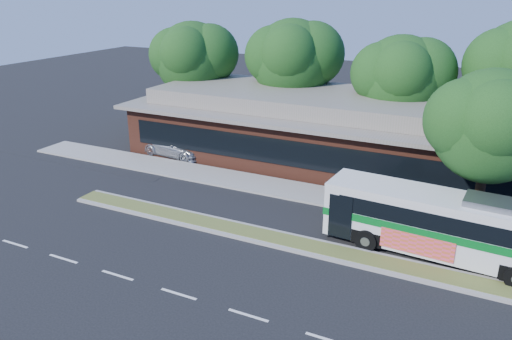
{
  "coord_description": "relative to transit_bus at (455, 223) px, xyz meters",
  "views": [
    {
      "loc": [
        6.83,
        -18.33,
        11.13
      ],
      "look_at": [
        -3.99,
        3.8,
        2.0
      ],
      "focal_mm": 35.0,
      "sensor_mm": 36.0,
      "label": 1
    }
  ],
  "objects": [
    {
      "name": "sidewalk",
      "position": [
        -6.05,
        4.01,
        -1.65
      ],
      "size": [
        44.0,
        2.6,
        0.12
      ],
      "primitive_type": "cube",
      "color": "gray",
      "rests_on": "ground"
    },
    {
      "name": "tree_bg_b",
      "position": [
        -12.62,
        13.75,
        4.44
      ],
      "size": [
        6.69,
        6.0,
        9.0
      ],
      "color": "black",
      "rests_on": "ground"
    },
    {
      "name": "tree_bg_c",
      "position": [
        -4.65,
        12.74,
        3.89
      ],
      "size": [
        6.24,
        5.6,
        8.26
      ],
      "color": "black",
      "rests_on": "ground"
    },
    {
      "name": "parking_lot",
      "position": [
        -24.05,
        7.61,
        -1.7
      ],
      "size": [
        14.0,
        12.0,
        0.01
      ],
      "primitive_type": "cube",
      "color": "black",
      "rests_on": "ground"
    },
    {
      "name": "ground",
      "position": [
        -6.05,
        -2.39,
        -1.71
      ],
      "size": [
        120.0,
        120.0,
        0.0
      ],
      "primitive_type": "plane",
      "color": "black",
      "rests_on": "ground"
    },
    {
      "name": "tree_bg_a",
      "position": [
        -20.63,
        12.74,
        4.16
      ],
      "size": [
        6.47,
        5.8,
        8.63
      ],
      "color": "black",
      "rests_on": "ground"
    },
    {
      "name": "sidewalk_tree",
      "position": [
        1.1,
        3.03,
        3.72
      ],
      "size": [
        5.68,
        5.09,
        7.85
      ],
      "color": "black",
      "rests_on": "ground"
    },
    {
      "name": "median_strip",
      "position": [
        -6.05,
        -1.79,
        -1.63
      ],
      "size": [
        26.0,
        1.1,
        0.15
      ],
      "primitive_type": "cube",
      "color": "#525A26",
      "rests_on": "ground"
    },
    {
      "name": "sedan",
      "position": [
        -18.8,
        6.39,
        -0.99
      ],
      "size": [
        5.1,
        2.44,
        1.43
      ],
      "primitive_type": "imported",
      "rotation": [
        0.0,
        0.0,
        1.48
      ],
      "color": "#B6B8BE",
      "rests_on": "ground"
    },
    {
      "name": "plaza_building",
      "position": [
        -6.05,
        10.59,
        0.42
      ],
      "size": [
        33.2,
        11.2,
        4.45
      ],
      "color": "brown",
      "rests_on": "ground"
    },
    {
      "name": "transit_bus",
      "position": [
        0.0,
        0.0,
        0.0
      ],
      "size": [
        11.05,
        3.13,
        3.06
      ],
      "rotation": [
        0.0,
        0.0,
        -0.07
      ],
      "color": "silver",
      "rests_on": "ground"
    }
  ]
}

